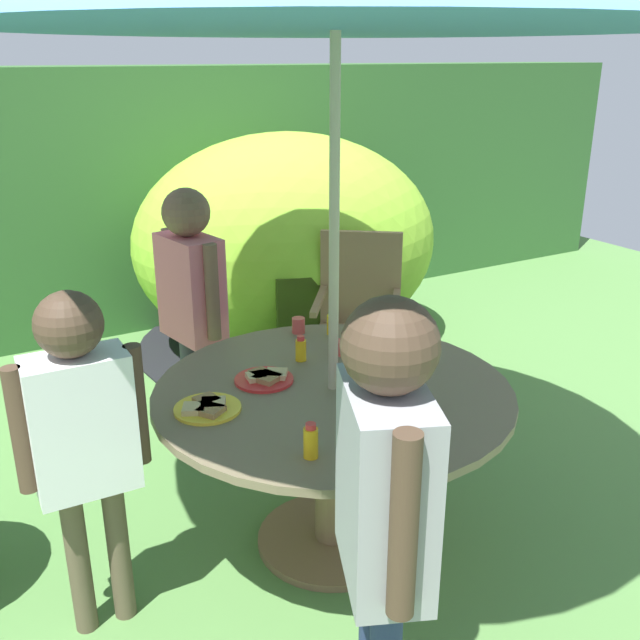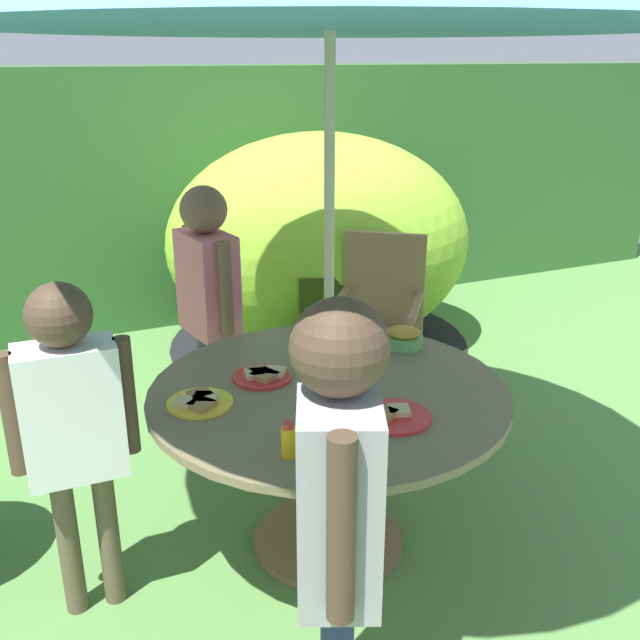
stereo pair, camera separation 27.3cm
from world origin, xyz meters
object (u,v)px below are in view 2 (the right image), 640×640
(juice_bottle_center_back, at_px, (342,324))
(wooden_chair, at_px, (380,318))
(cup_near, at_px, (308,325))
(dome_tent, at_px, (319,243))
(snack_bowl, at_px, (404,337))
(cup_far, at_px, (344,348))
(plate_far_left, at_px, (263,375))
(child_in_grey_shirt, at_px, (338,490))
(plate_mid_left, at_px, (393,416))
(garden_table, at_px, (328,427))
(plate_center_front, at_px, (199,402))
(child_in_pink_shirt, at_px, (208,284))
(child_in_white_shirt, at_px, (72,412))
(juice_bottle_far_right, at_px, (288,440))
(juice_bottle_near_right, at_px, (304,348))
(juice_bottle_near_left, at_px, (359,380))

(juice_bottle_center_back, bearing_deg, wooden_chair, 47.42)
(juice_bottle_center_back, xyz_separation_m, cup_near, (-0.12, 0.09, -0.01))
(dome_tent, distance_m, snack_bowl, 1.78)
(cup_far, bearing_deg, plate_far_left, -167.78)
(child_in_grey_shirt, height_order, plate_mid_left, child_in_grey_shirt)
(dome_tent, bearing_deg, garden_table, -101.13)
(plate_center_front, distance_m, cup_near, 0.80)
(child_in_grey_shirt, bearing_deg, child_in_pink_shirt, 17.37)
(child_in_white_shirt, relative_size, plate_mid_left, 4.67)
(juice_bottle_far_right, bearing_deg, garden_table, 51.07)
(wooden_chair, distance_m, juice_bottle_center_back, 0.73)
(plate_far_left, bearing_deg, child_in_white_shirt, -167.49)
(child_in_pink_shirt, bearing_deg, snack_bowl, 30.19)
(dome_tent, xyz_separation_m, plate_far_left, (-1.03, -1.80, 0.01))
(child_in_grey_shirt, distance_m, cup_far, 1.25)
(juice_bottle_near_right, height_order, juice_bottle_center_back, same)
(plate_center_front, relative_size, juice_bottle_near_left, 2.06)
(dome_tent, bearing_deg, plate_far_left, -107.99)
(plate_far_left, bearing_deg, wooden_chair, 40.40)
(cup_far, bearing_deg, cup_near, 96.23)
(plate_far_left, relative_size, cup_far, 3.81)
(child_in_pink_shirt, distance_m, child_in_grey_shirt, 1.86)
(dome_tent, height_order, juice_bottle_center_back, dome_tent)
(juice_bottle_far_right, bearing_deg, juice_bottle_near_left, 37.21)
(cup_near, distance_m, cup_far, 0.30)
(snack_bowl, bearing_deg, dome_tent, 77.88)
(garden_table, bearing_deg, child_in_pink_shirt, 100.01)
(child_in_white_shirt, xyz_separation_m, juice_bottle_far_right, (0.59, -0.41, -0.03))
(plate_far_left, bearing_deg, juice_bottle_near_left, -43.44)
(snack_bowl, xyz_separation_m, juice_bottle_near_right, (-0.44, 0.04, 0.01))
(child_in_pink_shirt, relative_size, child_in_white_shirt, 1.07)
(wooden_chair, distance_m, plate_mid_left, 1.45)
(child_in_grey_shirt, relative_size, juice_bottle_near_right, 12.79)
(plate_far_left, xyz_separation_m, juice_bottle_near_left, (0.28, -0.26, 0.04))
(cup_near, bearing_deg, snack_bowl, -45.90)
(child_in_pink_shirt, relative_size, plate_far_left, 5.78)
(child_in_white_shirt, bearing_deg, juice_bottle_center_back, 22.26)
(plate_mid_left, distance_m, juice_bottle_near_right, 0.59)
(garden_table, distance_m, juice_bottle_near_left, 0.25)
(child_in_white_shirt, bearing_deg, snack_bowl, 10.69)
(child_in_pink_shirt, bearing_deg, child_in_grey_shirt, -15.78)
(snack_bowl, bearing_deg, plate_center_front, -169.02)
(child_in_white_shirt, height_order, juice_bottle_near_left, child_in_white_shirt)
(plate_center_front, bearing_deg, juice_bottle_far_right, -69.94)
(cup_near, bearing_deg, juice_bottle_center_back, -35.52)
(juice_bottle_near_right, xyz_separation_m, juice_bottle_far_right, (-0.33, -0.67, 0.01))
(cup_near, bearing_deg, juice_bottle_far_right, -116.30)
(dome_tent, relative_size, juice_bottle_near_right, 22.54)
(juice_bottle_near_left, bearing_deg, child_in_white_shirt, 173.80)
(child_in_white_shirt, xyz_separation_m, juice_bottle_center_back, (1.18, 0.45, -0.03))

